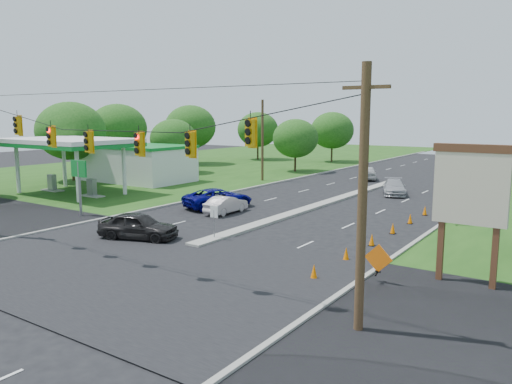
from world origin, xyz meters
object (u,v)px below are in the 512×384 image
Objects in this scene: pylon_sign at (480,194)px; black_sedan at (138,226)px; white_sedan at (226,205)px; blue_pickup at (218,198)px; gas_station at (127,159)px.

black_sedan is (-18.19, -2.57, -3.19)m from pylon_sign.
blue_pickup is (-1.84, 1.37, 0.13)m from white_sedan.
pylon_sign is 20.20m from white_sedan.
gas_station reaches higher than white_sedan.
gas_station reaches higher than black_sedan.
black_sedan reaches higher than blue_pickup.
blue_pickup is (-2.41, 10.64, -0.03)m from black_sedan.
gas_station is at bearing 30.92° from black_sedan.
black_sedan is at bearing -171.96° from pylon_sign.
pylon_sign is at bearing 159.08° from white_sedan.
blue_pickup is at bearing -6.26° from black_sedan.
pylon_sign is at bearing 178.80° from blue_pickup.
pylon_sign reaches higher than blue_pickup.
black_sedan is 0.84× the size of blue_pickup.
pylon_sign is 1.29× the size of black_sedan.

